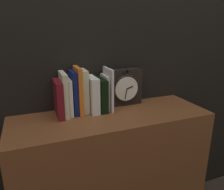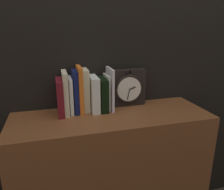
% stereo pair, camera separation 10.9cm
% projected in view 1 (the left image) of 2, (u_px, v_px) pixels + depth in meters
% --- Properties ---
extents(wall_back, '(6.00, 0.05, 2.60)m').
position_uv_depth(wall_back, '(98.00, 18.00, 1.16)').
color(wall_back, black).
rests_on(wall_back, ground_plane).
extents(bookshelf, '(1.03, 0.36, 0.82)m').
position_uv_depth(bookshelf, '(112.00, 181.00, 1.25)').
color(bookshelf, brown).
rests_on(bookshelf, ground_plane).
extents(clock, '(0.21, 0.08, 0.22)m').
position_uv_depth(clock, '(124.00, 87.00, 1.26)').
color(clock, black).
rests_on(clock, bookshelf).
extents(book_slot0_maroon, '(0.03, 0.15, 0.18)m').
position_uv_depth(book_slot0_maroon, '(59.00, 99.00, 1.09)').
color(book_slot0_maroon, maroon).
rests_on(book_slot0_maroon, bookshelf).
extents(book_slot1_cream, '(0.02, 0.15, 0.22)m').
position_uv_depth(book_slot1_cream, '(64.00, 94.00, 1.10)').
color(book_slot1_cream, beige).
rests_on(book_slot1_cream, bookshelf).
extents(book_slot2_white, '(0.02, 0.13, 0.19)m').
position_uv_depth(book_slot2_white, '(69.00, 96.00, 1.12)').
color(book_slot2_white, white).
rests_on(book_slot2_white, bookshelf).
extents(book_slot3_navy, '(0.03, 0.13, 0.22)m').
position_uv_depth(book_slot3_navy, '(74.00, 93.00, 1.13)').
color(book_slot3_navy, '#111A51').
rests_on(book_slot3_navy, bookshelf).
extents(book_slot4_orange, '(0.02, 0.13, 0.24)m').
position_uv_depth(book_slot4_orange, '(78.00, 90.00, 1.13)').
color(book_slot4_orange, orange).
rests_on(book_slot4_orange, bookshelf).
extents(book_slot5_cream, '(0.03, 0.11, 0.23)m').
position_uv_depth(book_slot5_cream, '(84.00, 91.00, 1.15)').
color(book_slot5_cream, beige).
rests_on(book_slot5_cream, bookshelf).
extents(book_slot6_white, '(0.04, 0.15, 0.19)m').
position_uv_depth(book_slot6_white, '(92.00, 94.00, 1.16)').
color(book_slot6_white, white).
rests_on(book_slot6_white, bookshelf).
extents(book_slot7_black, '(0.04, 0.15, 0.18)m').
position_uv_depth(book_slot7_black, '(101.00, 95.00, 1.17)').
color(book_slot7_black, black).
rests_on(book_slot7_black, bookshelf).
extents(book_slot8_white, '(0.01, 0.12, 0.19)m').
position_uv_depth(book_slot8_white, '(105.00, 92.00, 1.19)').
color(book_slot8_white, white).
rests_on(book_slot8_white, bookshelf).
extents(book_slot9_white, '(0.01, 0.14, 0.23)m').
position_uv_depth(book_slot9_white, '(108.00, 89.00, 1.18)').
color(book_slot9_white, silver).
rests_on(book_slot9_white, bookshelf).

